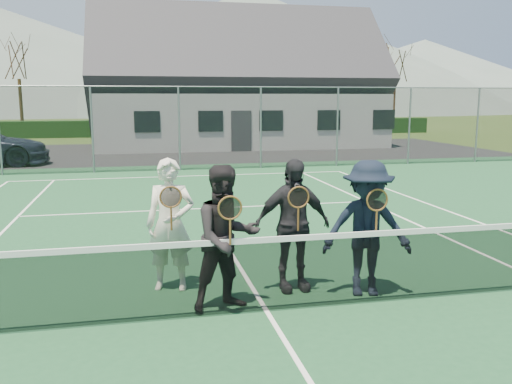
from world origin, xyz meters
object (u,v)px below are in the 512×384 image
(clubhouse, at_px, (236,72))
(player_b, at_px, (227,238))
(player_a, at_px, (170,225))
(player_d, at_px, (367,228))
(tennis_net, at_px, (267,271))
(player_c, at_px, (292,225))

(clubhouse, xyz_separation_m, player_b, (-4.45, -23.78, -3.07))
(player_a, height_order, player_b, same)
(player_a, height_order, player_d, same)
(tennis_net, height_order, player_a, player_a)
(player_b, bearing_deg, player_d, 2.80)
(player_b, relative_size, player_d, 1.00)
(tennis_net, bearing_deg, player_c, 53.57)
(tennis_net, xyz_separation_m, clubhouse, (4.00, 24.00, 3.45))
(player_c, distance_m, player_d, 0.99)
(player_a, relative_size, player_c, 1.00)
(clubhouse, relative_size, player_b, 8.67)
(tennis_net, relative_size, clubhouse, 0.75)
(clubhouse, distance_m, player_c, 23.75)
(tennis_net, distance_m, player_d, 1.51)
(player_d, bearing_deg, player_b, -177.20)
(player_d, bearing_deg, player_a, 163.12)
(player_c, relative_size, player_d, 1.00)
(player_b, height_order, player_d, same)
(player_b, xyz_separation_m, player_d, (1.88, 0.09, -0.00))
(tennis_net, relative_size, player_b, 6.49)
(player_a, distance_m, player_c, 1.65)
(clubhouse, height_order, player_a, clubhouse)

